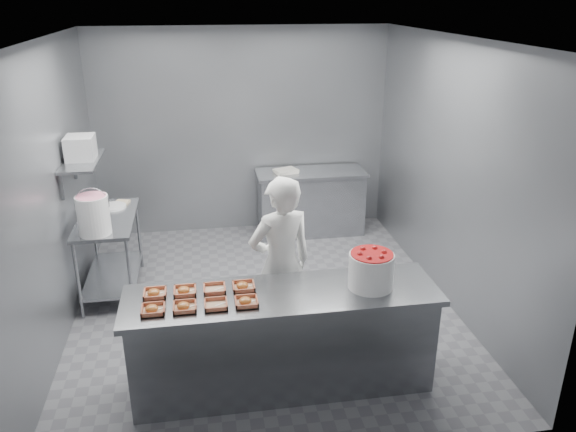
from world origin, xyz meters
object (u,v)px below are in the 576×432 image
Objects in this scene: tray_4 at (155,293)px; back_counter at (311,202)px; service_counter at (283,339)px; appliance at (80,148)px; tray_7 at (243,286)px; tray_0 at (153,309)px; tray_3 at (246,301)px; prep_table at (110,243)px; tray_2 at (216,304)px; strawberry_tub at (371,269)px; worker at (281,265)px; tray_1 at (184,307)px; glaze_bucket at (93,214)px; tray_5 at (185,291)px; tray_6 at (215,289)px.

back_counter is at bearing 58.30° from tray_4.
appliance is at bearing 132.75° from service_counter.
appliance reaches higher than tray_7.
tray_0 and tray_3 have the same top height.
back_counter is (2.55, 1.30, -0.14)m from prep_table.
tray_3 reaches higher than tray_2.
tray_4 is 1.78m from strawberry_tub.
service_counter is at bearing -6.94° from tray_4.
worker is (0.62, 0.73, -0.07)m from tray_2.
tray_2 is (0.24, 0.00, -0.00)m from tray_1.
tray_3 is at bearing -54.98° from appliance.
glaze_bucket is at bearing 115.58° from tray_4.
service_counter is 13.88× the size of tray_3.
tray_1 is at bearing -67.49° from prep_table.
strawberry_tub is at bearing -7.55° from tray_7.
glaze_bucket is at bearing -75.30° from appliance.
tray_7 is at bearing 34.88° from worker.
tray_3 is 0.58× the size of appliance.
tray_1 is (0.24, 0.00, 0.00)m from tray_0.
service_counter is at bearing -48.02° from appliance.
service_counter is 0.93m from tray_5.
tray_4 is at bearing -67.57° from appliance.
tray_2 is at bearing -113.21° from back_counter.
tray_2 is 1.00× the size of tray_3.
tray_1 is at bearing -64.58° from appliance.
tray_5 is at bearing 0.00° from tray_4.
tray_7 is (-0.31, 0.13, 0.47)m from service_counter.
worker is 0.93m from strawberry_tub.
tray_3 reaches higher than service_counter.
tray_5 reaches higher than tray_2.
tray_0 is 0.72m from tray_3.
tray_2 is 0.11× the size of worker.
tray_2 is (1.10, -2.08, 0.33)m from prep_table.
prep_table is at bearing 140.57° from strawberry_tub.
tray_3 is (-1.21, -3.38, 0.47)m from back_counter.
tray_6 is at bearing -58.85° from prep_table.
tray_3 is 1.06m from strawberry_tub.
tray_3 is at bearing 45.99° from worker.
prep_table is 2.19m from tray_0.
glaze_bucket reaches higher than strawberry_tub.
glaze_bucket is at bearing 125.02° from tray_2.
tray_1 is (-0.79, -0.13, 0.47)m from service_counter.
tray_1 reaches higher than service_counter.
back_counter is at bearing 74.52° from service_counter.
service_counter and back_counter have the same top height.
back_counter is 3.58m from tray_5.
tray_0 is 1.00× the size of tray_6.
strawberry_tub is at bearing -32.08° from glaze_bucket.
worker is at bearing 23.22° from tray_4.
worker reaches higher than tray_5.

